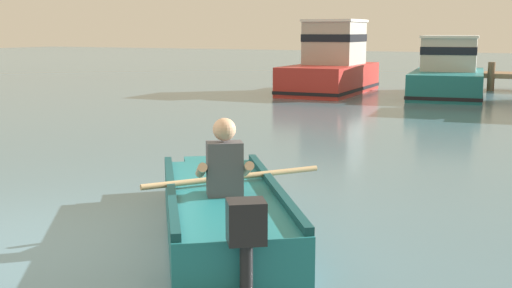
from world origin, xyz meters
The scene contains 4 objects.
ground_plane centered at (0.00, 0.00, 0.00)m, with size 120.00×120.00×0.00m, color slate.
rowboat_with_person centered at (1.37, 1.39, 0.25)m, with size 2.77×3.30×1.19m.
moored_boat_red centered at (-3.30, 16.09, 0.87)m, with size 2.39×4.85×2.38m.
moored_boat_teal centered at (0.34, 16.72, 0.69)m, with size 2.84×4.96×1.87m.
Camera 1 is at (4.63, -4.00, 2.00)m, focal length 45.62 mm.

